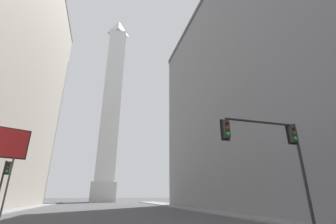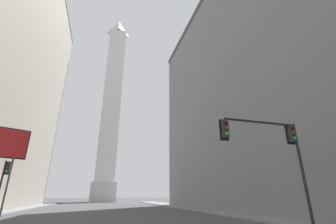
% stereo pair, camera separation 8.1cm
% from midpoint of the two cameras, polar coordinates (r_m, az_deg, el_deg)
% --- Properties ---
extents(sidewalk_right, '(5.00, 89.41, 0.15)m').
position_cam_midpoint_polar(sidewalk_right, '(33.04, 11.11, -23.33)').
color(sidewalk_right, slate).
rests_on(sidewalk_right, ground_plane).
extents(building_right, '(27.75, 41.73, 35.65)m').
position_cam_midpoint_polar(building_right, '(43.10, 26.65, 3.50)').
color(building_right, slate).
rests_on(building_right, ground_plane).
extents(obelisk, '(7.66, 7.66, 69.91)m').
position_cam_midpoint_polar(obelisk, '(83.38, -14.18, 2.49)').
color(obelisk, silver).
rests_on(obelisk, ground_plane).
extents(traffic_light_near_right, '(5.64, 0.51, 6.42)m').
position_cam_midpoint_polar(traffic_light_near_right, '(15.62, 25.43, -7.52)').
color(traffic_light_near_right, black).
rests_on(traffic_light_near_right, ground_plane).
extents(traffic_light_mid_left, '(0.77, 0.51, 5.28)m').
position_cam_midpoint_polar(traffic_light_mid_left, '(28.61, -36.32, -13.55)').
color(traffic_light_mid_left, black).
rests_on(traffic_light_mid_left, ground_plane).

